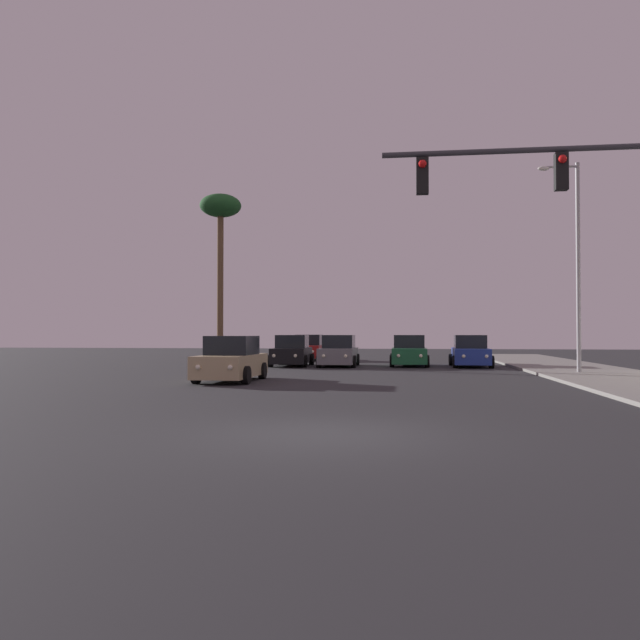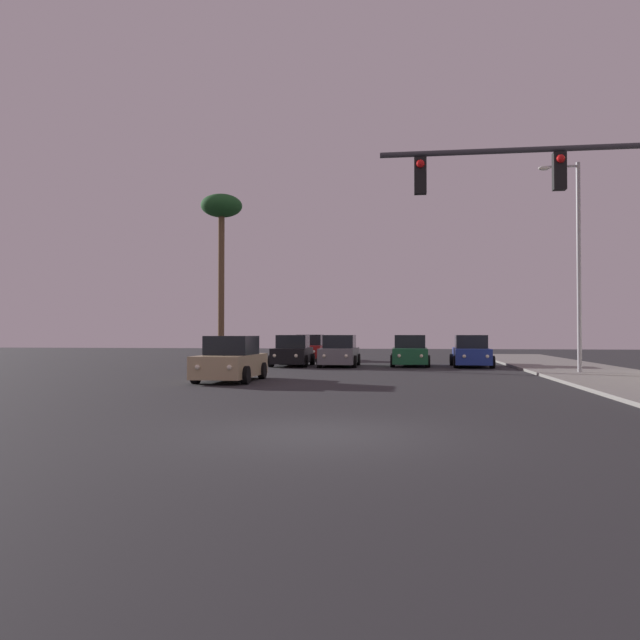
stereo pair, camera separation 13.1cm
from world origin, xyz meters
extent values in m
plane|color=#28282B|center=(0.00, 0.00, 0.00)|extent=(120.00, 120.00, 0.00)
cube|color=#195933|center=(1.76, 23.04, 0.58)|extent=(1.82, 4.21, 0.80)
cube|color=black|center=(1.76, 23.19, 1.33)|extent=(1.61, 2.01, 0.70)
cylinder|color=black|center=(0.86, 21.74, 0.32)|extent=(0.24, 0.64, 0.64)
cylinder|color=black|center=(2.66, 21.74, 0.32)|extent=(0.24, 0.64, 0.64)
cylinder|color=black|center=(0.86, 24.34, 0.32)|extent=(0.24, 0.64, 0.64)
cylinder|color=black|center=(2.66, 24.34, 0.32)|extent=(0.24, 0.64, 0.64)
sphere|color=#F2EACC|center=(1.20, 20.92, 0.63)|extent=(0.18, 0.18, 0.18)
sphere|color=#F2EACC|center=(2.32, 20.92, 0.63)|extent=(0.18, 0.18, 0.18)
cube|color=slate|center=(-1.99, 22.29, 0.58)|extent=(1.83, 4.21, 0.80)
cube|color=black|center=(-1.99, 22.44, 1.33)|extent=(1.61, 2.01, 0.70)
cylinder|color=black|center=(-2.89, 20.98, 0.32)|extent=(0.24, 0.64, 0.64)
cylinder|color=black|center=(-1.09, 20.98, 0.32)|extent=(0.24, 0.64, 0.64)
cylinder|color=black|center=(-2.89, 23.59, 0.32)|extent=(0.24, 0.64, 0.64)
cylinder|color=black|center=(-1.09, 23.59, 0.32)|extent=(0.24, 0.64, 0.64)
sphere|color=#F2EACC|center=(-2.55, 20.17, 0.63)|extent=(0.18, 0.18, 0.18)
sphere|color=#F2EACC|center=(-1.43, 20.17, 0.63)|extent=(0.18, 0.18, 0.18)
cube|color=tan|center=(-4.94, 11.55, 0.58)|extent=(1.88, 4.23, 0.80)
cube|color=black|center=(-4.94, 11.70, 1.33)|extent=(1.64, 2.03, 0.70)
cylinder|color=black|center=(-5.84, 10.25, 0.32)|extent=(0.24, 0.64, 0.64)
cylinder|color=black|center=(-4.04, 10.25, 0.32)|extent=(0.24, 0.64, 0.64)
cylinder|color=black|center=(-5.84, 12.85, 0.32)|extent=(0.24, 0.64, 0.64)
cylinder|color=black|center=(-4.04, 12.85, 0.32)|extent=(0.24, 0.64, 0.64)
sphere|color=#F2EACC|center=(-5.49, 9.43, 0.63)|extent=(0.18, 0.18, 0.18)
sphere|color=#F2EACC|center=(-4.38, 9.43, 0.63)|extent=(0.18, 0.18, 0.18)
cube|color=navy|center=(4.97, 22.80, 0.58)|extent=(1.96, 4.26, 0.80)
cube|color=black|center=(4.97, 22.95, 1.33)|extent=(1.67, 2.06, 0.70)
cylinder|color=black|center=(4.07, 21.49, 0.32)|extent=(0.24, 0.64, 0.64)
cylinder|color=black|center=(5.87, 21.49, 0.32)|extent=(0.24, 0.64, 0.64)
cylinder|color=black|center=(4.07, 24.10, 0.32)|extent=(0.24, 0.64, 0.64)
cylinder|color=black|center=(5.87, 24.10, 0.32)|extent=(0.24, 0.64, 0.64)
sphere|color=#F2EACC|center=(4.41, 20.68, 0.63)|extent=(0.18, 0.18, 0.18)
sphere|color=#F2EACC|center=(5.53, 20.68, 0.63)|extent=(0.18, 0.18, 0.18)
cube|color=black|center=(-4.55, 22.37, 0.58)|extent=(1.96, 4.27, 0.80)
cube|color=black|center=(-4.55, 22.52, 1.33)|extent=(1.67, 2.06, 0.70)
cylinder|color=black|center=(-5.45, 21.07, 0.32)|extent=(0.24, 0.64, 0.64)
cylinder|color=black|center=(-3.65, 21.07, 0.32)|extent=(0.24, 0.64, 0.64)
cylinder|color=black|center=(-5.45, 23.67, 0.32)|extent=(0.24, 0.64, 0.64)
cylinder|color=black|center=(-3.65, 23.67, 0.32)|extent=(0.24, 0.64, 0.64)
sphere|color=#F2EACC|center=(-5.11, 20.25, 0.63)|extent=(0.18, 0.18, 0.18)
sphere|color=#F2EACC|center=(-4.00, 20.25, 0.63)|extent=(0.18, 0.18, 0.18)
cube|color=maroon|center=(-4.72, 29.79, 0.58)|extent=(1.88, 4.23, 0.80)
cube|color=black|center=(-4.72, 29.94, 1.33)|extent=(1.64, 2.03, 0.70)
cylinder|color=black|center=(-5.62, 28.49, 0.32)|extent=(0.24, 0.64, 0.64)
cylinder|color=black|center=(-3.82, 28.49, 0.32)|extent=(0.24, 0.64, 0.64)
cylinder|color=black|center=(-5.62, 31.09, 0.32)|extent=(0.24, 0.64, 0.64)
cylinder|color=black|center=(-3.82, 31.09, 0.32)|extent=(0.24, 0.64, 0.64)
sphere|color=#F2EACC|center=(-5.28, 27.67, 0.63)|extent=(0.18, 0.18, 0.18)
sphere|color=#F2EACC|center=(-4.16, 27.67, 0.63)|extent=(0.18, 0.18, 0.18)
cylinder|color=#38383D|center=(4.17, 4.57, 6.22)|extent=(6.60, 0.14, 0.14)
cube|color=black|center=(5.16, 4.57, 5.67)|extent=(0.30, 0.24, 0.90)
sphere|color=red|center=(5.16, 4.43, 5.94)|extent=(0.20, 0.20, 0.20)
cube|color=black|center=(1.86, 4.57, 5.67)|extent=(0.30, 0.24, 0.90)
sphere|color=red|center=(1.86, 4.43, 5.94)|extent=(0.20, 0.20, 0.20)
cylinder|color=#99999E|center=(8.88, 16.89, 4.62)|extent=(0.18, 0.18, 9.00)
cylinder|color=#99999E|center=(8.18, 16.89, 8.97)|extent=(1.40, 0.10, 0.10)
ellipsoid|color=silver|center=(7.48, 16.89, 8.92)|extent=(0.50, 0.24, 0.20)
cylinder|color=brown|center=(-9.05, 24.00, 4.35)|extent=(0.36, 0.36, 8.71)
ellipsoid|color=#1E5123|center=(-9.05, 24.00, 9.19)|extent=(2.40, 2.40, 1.32)
camera|label=1|loc=(1.32, -10.96, 1.79)|focal=35.00mm
camera|label=2|loc=(1.45, -10.95, 1.79)|focal=35.00mm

